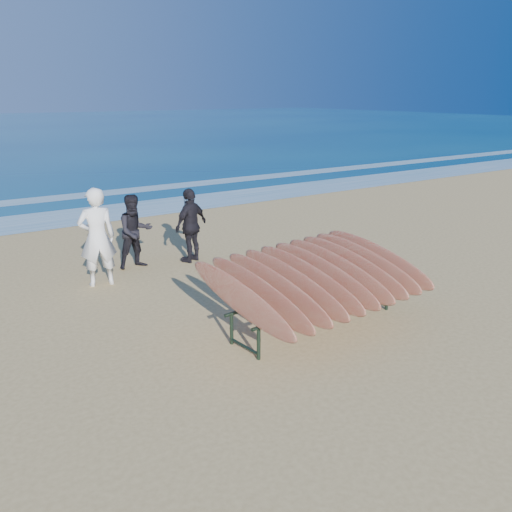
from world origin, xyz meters
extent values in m
plane|color=tan|center=(0.00, 0.00, 0.00)|extent=(120.00, 120.00, 0.00)
plane|color=white|center=(0.00, 10.00, 0.01)|extent=(160.00, 160.00, 0.00)
plane|color=white|center=(0.00, 13.50, 0.01)|extent=(160.00, 160.00, 0.00)
cylinder|color=#1D2E22|center=(-1.11, -0.92, 0.25)|extent=(0.06, 0.06, 0.50)
cylinder|color=#1D2E22|center=(1.84, -0.64, 0.25)|extent=(0.06, 0.06, 0.50)
cylinder|color=#1D2E22|center=(-1.17, -0.27, 0.25)|extent=(0.06, 0.06, 0.50)
cylinder|color=#1D2E22|center=(1.78, 0.01, 0.25)|extent=(0.06, 0.06, 0.50)
cylinder|color=#1D2E22|center=(0.37, -0.78, 0.50)|extent=(3.19, 0.36, 0.06)
cylinder|color=#1D2E22|center=(0.31, -0.13, 0.50)|extent=(3.19, 0.36, 0.06)
cylinder|color=#1D2E22|center=(-1.14, -0.59, 0.08)|extent=(0.11, 0.65, 0.04)
cylinder|color=#1D2E22|center=(1.81, -0.31, 0.08)|extent=(0.11, 0.65, 0.04)
ellipsoid|color=maroon|center=(-1.21, -0.60, 0.86)|extent=(0.30, 2.47, 0.95)
ellipsoid|color=maroon|center=(-0.86, -0.57, 0.86)|extent=(0.30, 2.47, 0.95)
ellipsoid|color=maroon|center=(-0.52, -0.53, 0.86)|extent=(0.30, 2.47, 0.95)
ellipsoid|color=maroon|center=(-0.18, -0.50, 0.86)|extent=(0.30, 2.47, 0.95)
ellipsoid|color=maroon|center=(0.16, -0.47, 0.86)|extent=(0.30, 2.47, 0.95)
ellipsoid|color=maroon|center=(0.51, -0.44, 0.86)|extent=(0.30, 2.47, 0.95)
ellipsoid|color=maroon|center=(0.85, -0.40, 0.86)|extent=(0.30, 2.47, 0.95)
ellipsoid|color=maroon|center=(1.19, -0.37, 0.86)|extent=(0.30, 2.47, 0.95)
ellipsoid|color=maroon|center=(1.54, -0.34, 0.86)|extent=(0.30, 2.47, 0.95)
ellipsoid|color=maroon|center=(1.88, -0.31, 0.86)|extent=(0.30, 2.47, 0.95)
imported|color=white|center=(-1.96, 3.49, 0.99)|extent=(0.78, 0.57, 1.97)
imported|color=black|center=(-0.92, 4.16, 0.81)|extent=(0.80, 0.63, 1.63)
imported|color=black|center=(0.31, 3.90, 0.84)|extent=(1.07, 0.76, 1.68)
camera|label=1|loc=(-5.09, -6.78, 3.73)|focal=38.00mm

